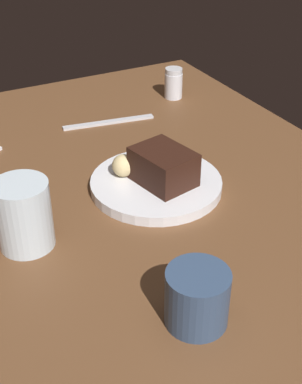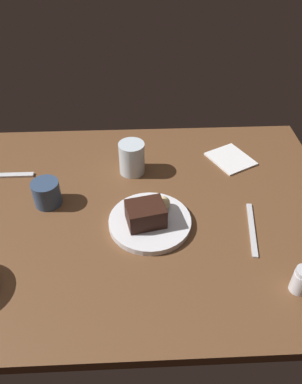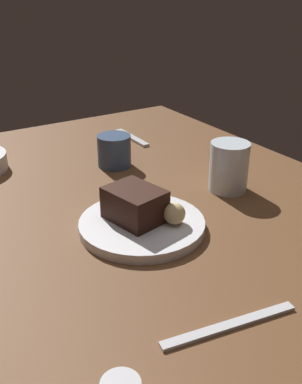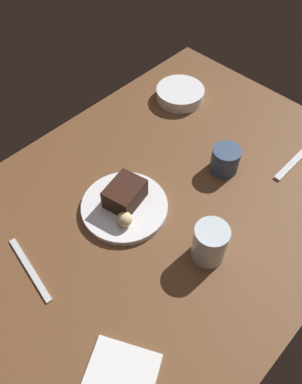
{
  "view_description": "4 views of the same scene",
  "coord_description": "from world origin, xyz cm",
  "px_view_note": "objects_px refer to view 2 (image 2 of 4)",
  "views": [
    {
      "loc": [
        59.25,
        -29.78,
        50.56
      ],
      "look_at": [
        0.19,
        1.23,
        7.45
      ],
      "focal_mm": 49.84,
      "sensor_mm": 36.0,
      "label": 1
    },
    {
      "loc": [
        -3.7,
        74.43,
        74.24
      ],
      "look_at": [
        -7.16,
        -1.73,
        7.84
      ],
      "focal_mm": 34.81,
      "sensor_mm": 36.0,
      "label": 2
    },
    {
      "loc": [
        -64.91,
        40.58,
        42.98
      ],
      "look_at": [
        1.5,
        -1.21,
        5.11
      ],
      "focal_mm": 42.42,
      "sensor_mm": 36.0,
      "label": 3
    },
    {
      "loc": [
        -42.76,
        -38.55,
        83.24
      ],
      "look_at": [
        0.33,
        3.07,
        5.97
      ],
      "focal_mm": 36.35,
      "sensor_mm": 36.0,
      "label": 4
    }
  ],
  "objects_px": {
    "bread_roll": "(163,203)",
    "water_glass": "(132,158)",
    "salt_shaker": "(301,280)",
    "chocolate_cake_slice": "(146,214)",
    "coffee_cup": "(47,193)",
    "folded_napkin": "(231,159)",
    "dessert_plate": "(150,222)",
    "dessert_spoon": "(9,175)",
    "butter_knife": "(252,229)"
  },
  "relations": [
    {
      "from": "chocolate_cake_slice",
      "to": "dessert_spoon",
      "type": "bearing_deg",
      "value": -29.28
    },
    {
      "from": "butter_knife",
      "to": "dessert_spoon",
      "type": "bearing_deg",
      "value": 78.89
    },
    {
      "from": "dessert_plate",
      "to": "folded_napkin",
      "type": "height_order",
      "value": "dessert_plate"
    },
    {
      "from": "dessert_plate",
      "to": "bread_roll",
      "type": "distance_m",
      "value": 0.06
    },
    {
      "from": "chocolate_cake_slice",
      "to": "butter_knife",
      "type": "distance_m",
      "value": 0.28
    },
    {
      "from": "salt_shaker",
      "to": "butter_knife",
      "type": "xyz_separation_m",
      "value": [
        0.06,
        -0.18,
        -0.03
      ]
    },
    {
      "from": "water_glass",
      "to": "coffee_cup",
      "type": "height_order",
      "value": "water_glass"
    },
    {
      "from": "dessert_plate",
      "to": "dessert_spoon",
      "type": "height_order",
      "value": "dessert_plate"
    },
    {
      "from": "dessert_plate",
      "to": "dessert_spoon",
      "type": "relative_size",
      "value": 1.45
    },
    {
      "from": "coffee_cup",
      "to": "dessert_spoon",
      "type": "height_order",
      "value": "coffee_cup"
    },
    {
      "from": "chocolate_cake_slice",
      "to": "water_glass",
      "type": "distance_m",
      "value": 0.24
    },
    {
      "from": "coffee_cup",
      "to": "dessert_spoon",
      "type": "xyz_separation_m",
      "value": [
        0.14,
        -0.13,
        -0.03
      ]
    },
    {
      "from": "coffee_cup",
      "to": "folded_napkin",
      "type": "xyz_separation_m",
      "value": [
        -0.56,
        -0.18,
        -0.03
      ]
    },
    {
      "from": "dessert_plate",
      "to": "salt_shaker",
      "type": "distance_m",
      "value": 0.39
    },
    {
      "from": "chocolate_cake_slice",
      "to": "dessert_spoon",
      "type": "xyz_separation_m",
      "value": [
        0.41,
        -0.23,
        -0.04
      ]
    },
    {
      "from": "chocolate_cake_slice",
      "to": "folded_napkin",
      "type": "relative_size",
      "value": 0.72
    },
    {
      "from": "water_glass",
      "to": "dessert_spoon",
      "type": "distance_m",
      "value": 0.38
    },
    {
      "from": "water_glass",
      "to": "folded_napkin",
      "type": "xyz_separation_m",
      "value": [
        -0.32,
        -0.05,
        -0.05
      ]
    },
    {
      "from": "dessert_plate",
      "to": "butter_knife",
      "type": "bearing_deg",
      "value": 173.21
    },
    {
      "from": "salt_shaker",
      "to": "dessert_spoon",
      "type": "distance_m",
      "value": 0.87
    },
    {
      "from": "water_glass",
      "to": "dessert_plate",
      "type": "bearing_deg",
      "value": 100.93
    },
    {
      "from": "bread_roll",
      "to": "coffee_cup",
      "type": "distance_m",
      "value": 0.32
    },
    {
      "from": "salt_shaker",
      "to": "water_glass",
      "type": "height_order",
      "value": "water_glass"
    },
    {
      "from": "bread_roll",
      "to": "coffee_cup",
      "type": "xyz_separation_m",
      "value": [
        0.32,
        -0.06,
        0.0
      ]
    },
    {
      "from": "butter_knife",
      "to": "water_glass",
      "type": "bearing_deg",
      "value": 58.91
    },
    {
      "from": "dessert_plate",
      "to": "dessert_spoon",
      "type": "xyz_separation_m",
      "value": [
        0.42,
        -0.22,
        -0.01
      ]
    },
    {
      "from": "coffee_cup",
      "to": "folded_napkin",
      "type": "distance_m",
      "value": 0.59
    },
    {
      "from": "water_glass",
      "to": "dessert_spoon",
      "type": "height_order",
      "value": "water_glass"
    },
    {
      "from": "chocolate_cake_slice",
      "to": "coffee_cup",
      "type": "bearing_deg",
      "value": -21.01
    },
    {
      "from": "water_glass",
      "to": "chocolate_cake_slice",
      "type": "bearing_deg",
      "value": 98.02
    },
    {
      "from": "water_glass",
      "to": "coffee_cup",
      "type": "distance_m",
      "value": 0.27
    },
    {
      "from": "bread_roll",
      "to": "folded_napkin",
      "type": "relative_size",
      "value": 0.28
    },
    {
      "from": "chocolate_cake_slice",
      "to": "bread_roll",
      "type": "relative_size",
      "value": 2.56
    },
    {
      "from": "water_glass",
      "to": "folded_napkin",
      "type": "distance_m",
      "value": 0.33
    },
    {
      "from": "chocolate_cake_slice",
      "to": "salt_shaker",
      "type": "height_order",
      "value": "chocolate_cake_slice"
    },
    {
      "from": "water_glass",
      "to": "butter_knife",
      "type": "xyz_separation_m",
      "value": [
        -0.31,
        0.26,
        -0.05
      ]
    },
    {
      "from": "dessert_plate",
      "to": "butter_knife",
      "type": "relative_size",
      "value": 1.14
    },
    {
      "from": "bread_roll",
      "to": "salt_shaker",
      "type": "xyz_separation_m",
      "value": [
        -0.28,
        0.26,
        -0.0
      ]
    },
    {
      "from": "dessert_plate",
      "to": "chocolate_cake_slice",
      "type": "relative_size",
      "value": 2.26
    },
    {
      "from": "water_glass",
      "to": "dessert_spoon",
      "type": "xyz_separation_m",
      "value": [
        0.38,
        0.01,
        -0.05
      ]
    },
    {
      "from": "butter_knife",
      "to": "salt_shaker",
      "type": "bearing_deg",
      "value": -153.67
    },
    {
      "from": "dessert_plate",
      "to": "dessert_spoon",
      "type": "distance_m",
      "value": 0.48
    },
    {
      "from": "coffee_cup",
      "to": "chocolate_cake_slice",
      "type": "bearing_deg",
      "value": 158.99
    },
    {
      "from": "salt_shaker",
      "to": "dessert_plate",
      "type": "bearing_deg",
      "value": -33.91
    },
    {
      "from": "chocolate_cake_slice",
      "to": "water_glass",
      "type": "height_order",
      "value": "water_glass"
    },
    {
      "from": "salt_shaker",
      "to": "folded_napkin",
      "type": "bearing_deg",
      "value": -84.41
    },
    {
      "from": "dessert_plate",
      "to": "chocolate_cake_slice",
      "type": "distance_m",
      "value": 0.04
    },
    {
      "from": "folded_napkin",
      "to": "salt_shaker",
      "type": "bearing_deg",
      "value": 95.59
    },
    {
      "from": "bread_roll",
      "to": "water_glass",
      "type": "xyz_separation_m",
      "value": [
        0.08,
        -0.19,
        0.01
      ]
    },
    {
      "from": "dessert_plate",
      "to": "chocolate_cake_slice",
      "type": "height_order",
      "value": "chocolate_cake_slice"
    }
  ]
}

